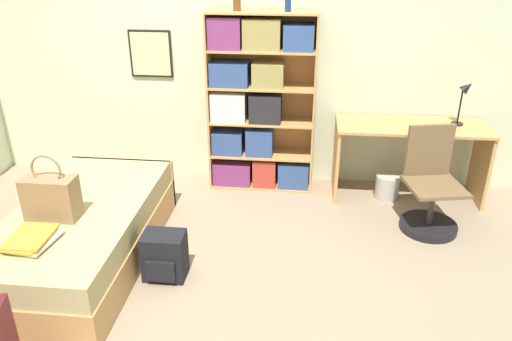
{
  "coord_description": "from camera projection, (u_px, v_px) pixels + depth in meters",
  "views": [
    {
      "loc": [
        0.95,
        -3.13,
        2.31
      ],
      "look_at": [
        0.6,
        0.19,
        0.75
      ],
      "focal_mm": 35.0,
      "sensor_mm": 36.0,
      "label": 1
    }
  ],
  "objects": [
    {
      "name": "handbag",
      "position": [
        51.0,
        197.0,
        3.56
      ],
      "size": [
        0.37,
        0.19,
        0.49
      ],
      "color": "#93704C",
      "rests_on": "bed"
    },
    {
      "name": "bottle_brown",
      "position": [
        288.0,
        0.0,
        4.33
      ],
      "size": [
        0.06,
        0.06,
        0.26
      ],
      "color": "navy",
      "rests_on": "bookcase"
    },
    {
      "name": "desk",
      "position": [
        410.0,
        146.0,
        4.7
      ],
      "size": [
        1.39,
        0.55,
        0.74
      ],
      "color": "tan",
      "rests_on": "ground_plane"
    },
    {
      "name": "bed",
      "position": [
        84.0,
        233.0,
        3.88
      ],
      "size": [
        0.97,
        1.89,
        0.46
      ],
      "color": "tan",
      "rests_on": "ground_plane"
    },
    {
      "name": "wall_back",
      "position": [
        211.0,
        52.0,
        4.85
      ],
      "size": [
        10.0,
        0.09,
        2.6
      ],
      "color": "beige",
      "rests_on": "ground_plane"
    },
    {
      "name": "book_stack_on_bed",
      "position": [
        31.0,
        240.0,
        3.3
      ],
      "size": [
        0.32,
        0.35,
        0.06
      ],
      "color": "beige",
      "rests_on": "bed"
    },
    {
      "name": "bookcase",
      "position": [
        255.0,
        106.0,
        4.8
      ],
      "size": [
        1.02,
        0.33,
        1.72
      ],
      "color": "tan",
      "rests_on": "ground_plane"
    },
    {
      "name": "desk_lamp",
      "position": [
        465.0,
        95.0,
        4.49
      ],
      "size": [
        0.16,
        0.11,
        0.42
      ],
      "color": "black",
      "rests_on": "desk"
    },
    {
      "name": "desk_chair",
      "position": [
        430.0,
        198.0,
        4.29
      ],
      "size": [
        0.52,
        0.52,
        0.89
      ],
      "color": "black",
      "rests_on": "ground_plane"
    },
    {
      "name": "waste_bin",
      "position": [
        387.0,
        187.0,
        4.84
      ],
      "size": [
        0.23,
        0.23,
        0.23
      ],
      "color": "#B7B2A8",
      "rests_on": "ground_plane"
    },
    {
      "name": "backpack",
      "position": [
        164.0,
        256.0,
        3.68
      ],
      "size": [
        0.31,
        0.25,
        0.36
      ],
      "color": "black",
      "rests_on": "ground_plane"
    },
    {
      "name": "ground_plane",
      "position": [
        177.0,
        264.0,
        3.89
      ],
      "size": [
        14.0,
        14.0,
        0.0
      ],
      "primitive_type": "plane",
      "color": "gray"
    }
  ]
}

